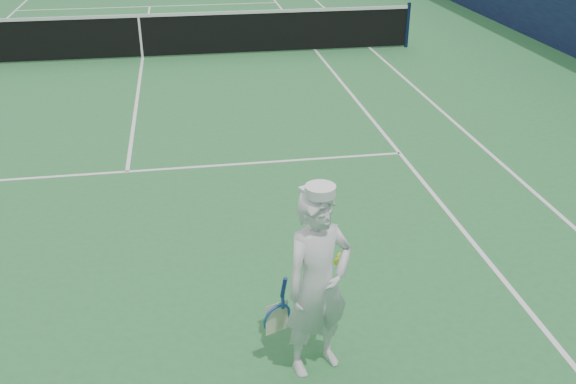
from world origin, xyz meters
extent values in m
plane|color=#2B7139|center=(0.00, 0.00, 0.00)|extent=(80.00, 80.00, 0.00)
cube|color=white|center=(5.49, 0.00, 0.00)|extent=(0.06, 23.83, 0.01)
cube|color=white|center=(4.12, 0.00, 0.00)|extent=(0.06, 23.77, 0.01)
cube|color=white|center=(0.00, 6.40, 0.00)|extent=(8.23, 0.06, 0.01)
cube|color=white|center=(0.00, -6.40, 0.00)|extent=(8.23, 0.06, 0.01)
cube|color=white|center=(0.00, 0.00, 0.00)|extent=(0.06, 12.80, 0.01)
cylinder|color=#141E4C|center=(6.40, 0.00, 0.54)|extent=(0.09, 0.09, 1.07)
cube|color=black|center=(0.00, 0.00, 0.50)|extent=(12.79, 0.02, 0.92)
cube|color=white|center=(0.00, 0.00, 0.97)|extent=(12.79, 0.04, 0.07)
cube|color=white|center=(0.00, 0.00, 0.47)|extent=(0.05, 0.03, 0.94)
imported|color=white|center=(1.88, -10.82, 0.85)|extent=(0.72, 0.60, 1.70)
cylinder|color=white|center=(1.88, -10.82, 1.72)|extent=(0.24, 0.24, 0.08)
cube|color=white|center=(1.83, -10.70, 1.69)|extent=(0.20, 0.16, 0.02)
cylinder|color=navy|center=(1.59, -10.84, 0.87)|extent=(0.06, 0.10, 0.22)
cube|color=#1C4A98|center=(1.59, -10.79, 0.69)|extent=(0.03, 0.03, 0.14)
torus|color=#1C4A98|center=(1.55, -10.73, 0.49)|extent=(0.31, 0.20, 0.29)
cube|color=beige|center=(1.55, -10.73, 0.49)|extent=(0.21, 0.08, 0.30)
sphere|color=#D0E219|center=(2.08, -10.63, 0.93)|extent=(0.07, 0.07, 0.07)
sphere|color=#D0E219|center=(2.12, -10.60, 0.96)|extent=(0.07, 0.07, 0.07)
camera|label=1|loc=(0.91, -15.10, 3.91)|focal=40.00mm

